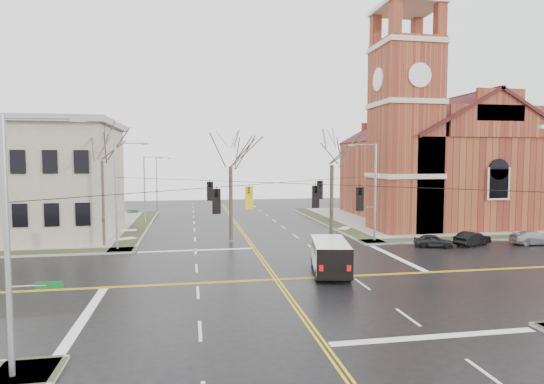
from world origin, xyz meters
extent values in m
plane|color=black|center=(0.00, 0.00, 0.00)|extent=(120.00, 120.00, 0.00)
cube|color=gray|center=(25.00, 25.00, 0.07)|extent=(30.00, 30.00, 0.15)
cube|color=#2F371E|center=(11.20, 25.00, 0.15)|extent=(2.00, 30.00, 0.02)
cube|color=#2F371E|center=(25.00, 11.20, 0.15)|extent=(30.00, 2.00, 0.02)
cube|color=gray|center=(-25.00, 25.00, 0.07)|extent=(30.00, 30.00, 0.15)
cube|color=#2F371E|center=(-11.20, 25.00, 0.15)|extent=(2.00, 30.00, 0.02)
cube|color=gold|center=(-0.12, 0.00, 0.01)|extent=(0.12, 100.00, 0.01)
cube|color=gold|center=(0.12, 0.00, 0.01)|extent=(0.12, 100.00, 0.01)
cube|color=gold|center=(0.00, -0.12, 0.01)|extent=(100.00, 0.12, 0.01)
cube|color=gold|center=(0.00, 0.12, 0.01)|extent=(100.00, 0.12, 0.01)
cube|color=silver|center=(5.00, -10.50, 0.01)|extent=(9.50, 0.50, 0.01)
cube|color=silver|center=(-5.00, 10.50, 0.01)|extent=(9.50, 0.50, 0.01)
cube|color=silver|center=(-10.50, -5.00, 0.01)|extent=(0.50, 9.50, 0.01)
cube|color=silver|center=(10.50, 5.00, 0.01)|extent=(0.50, 9.50, 0.01)
cube|color=maroon|center=(17.00, 17.00, 10.00)|extent=(6.00, 6.00, 20.00)
cube|color=beige|center=(17.00, 17.00, 19.50)|extent=(6.30, 6.30, 0.50)
cylinder|color=silver|center=(17.00, 13.95, 16.00)|extent=(2.40, 0.15, 2.40)
cylinder|color=silver|center=(13.95, 17.00, 16.00)|extent=(0.15, 2.40, 2.40)
cube|color=maroon|center=(26.00, 26.00, 5.00)|extent=(18.00, 24.00, 10.00)
cube|color=maroon|center=(16.80, 20.00, 2.20)|extent=(2.00, 5.00, 4.40)
cube|color=gray|center=(-22.00, 20.00, 5.50)|extent=(18.00, 14.00, 11.00)
cylinder|color=gray|center=(11.50, 11.50, 4.65)|extent=(0.20, 0.20, 9.00)
cylinder|color=gray|center=(10.90, 11.50, 3.30)|extent=(1.20, 0.06, 0.06)
cube|color=#0D511C|center=(10.20, 11.50, 3.30)|extent=(0.90, 0.04, 0.25)
cylinder|color=gray|center=(10.30, 11.50, 9.05)|extent=(2.40, 0.08, 0.08)
cube|color=gray|center=(9.10, 11.50, 9.00)|extent=(0.50, 0.22, 0.15)
cylinder|color=gray|center=(-11.50, 11.50, 4.65)|extent=(0.20, 0.20, 9.00)
cylinder|color=gray|center=(-10.90, 11.50, 3.30)|extent=(1.20, 0.06, 0.06)
cube|color=#0D511C|center=(-10.20, 11.50, 3.30)|extent=(0.90, 0.04, 0.25)
cylinder|color=gray|center=(-10.30, 11.50, 9.05)|extent=(2.40, 0.08, 0.08)
cube|color=gray|center=(-9.10, 11.50, 9.00)|extent=(0.50, 0.22, 0.15)
cylinder|color=gray|center=(-11.50, -11.50, 4.65)|extent=(0.20, 0.20, 9.00)
cylinder|color=gray|center=(-10.90, -11.50, 3.30)|extent=(1.20, 0.06, 0.06)
cube|color=#0D511C|center=(-10.20, -11.50, 3.30)|extent=(0.90, 0.04, 0.25)
cylinder|color=gray|center=(-10.30, -11.50, 9.05)|extent=(2.40, 0.08, 0.08)
cube|color=gray|center=(-9.10, -11.50, 9.00)|extent=(0.50, 0.22, 0.15)
cylinder|color=black|center=(0.00, 0.00, 6.20)|extent=(23.02, 23.02, 0.03)
cylinder|color=black|center=(0.00, 0.00, 6.20)|extent=(23.02, 23.02, 0.03)
imported|color=black|center=(-4.00, -4.00, 5.45)|extent=(0.21, 0.26, 1.30)
imported|color=black|center=(4.00, 4.00, 5.45)|extent=(0.21, 0.26, 1.30)
imported|color=yellow|center=(-2.00, -2.00, 5.45)|extent=(0.21, 0.26, 1.30)
imported|color=black|center=(-4.00, 4.00, 5.45)|extent=(0.21, 0.26, 1.30)
imported|color=black|center=(4.00, -4.00, 5.45)|extent=(0.21, 0.26, 1.30)
imported|color=black|center=(2.00, -2.00, 5.45)|extent=(0.21, 0.26, 1.30)
cylinder|color=gray|center=(-10.80, 28.00, 4.10)|extent=(0.16, 0.16, 8.00)
cylinder|color=gray|center=(-9.80, 28.00, 8.00)|extent=(2.00, 0.07, 0.07)
cube|color=gray|center=(-8.80, 28.00, 7.95)|extent=(0.45, 0.20, 0.13)
cylinder|color=gray|center=(-10.80, 48.00, 4.10)|extent=(0.16, 0.16, 8.00)
cylinder|color=gray|center=(-9.80, 48.00, 8.00)|extent=(2.00, 0.07, 0.07)
cube|color=gray|center=(-8.80, 48.00, 7.95)|extent=(0.45, 0.20, 0.13)
cube|color=white|center=(3.82, 0.81, 1.29)|extent=(3.31, 6.04, 1.83)
cube|color=white|center=(4.29, 3.14, 1.02)|extent=(2.36, 1.39, 1.29)
cube|color=black|center=(4.37, 3.51, 1.62)|extent=(1.98, 0.52, 0.86)
cube|color=black|center=(3.86, 1.03, 1.89)|extent=(2.96, 4.25, 0.59)
cube|color=#B70C0A|center=(2.42, -1.87, 1.08)|extent=(0.27, 0.13, 0.37)
cube|color=#B70C0A|center=(4.06, -2.21, 1.08)|extent=(0.27, 0.13, 0.37)
cube|color=black|center=(3.82, 0.81, 0.36)|extent=(3.37, 6.11, 0.11)
cylinder|color=black|center=(3.22, 2.86, 0.39)|extent=(0.43, 0.82, 0.78)
cylinder|color=black|center=(5.17, 2.47, 0.39)|extent=(0.43, 0.82, 0.78)
cylinder|color=black|center=(2.47, -0.84, 0.39)|extent=(0.43, 0.82, 0.78)
cylinder|color=black|center=(4.42, -1.23, 0.39)|extent=(0.43, 0.82, 0.78)
imported|color=black|center=(15.59, 8.20, 0.57)|extent=(3.58, 2.41, 1.13)
imported|color=black|center=(19.45, 8.35, 0.63)|extent=(4.01, 2.66, 1.25)
imported|color=#A0A0A3|center=(25.24, 7.75, 0.61)|extent=(4.42, 2.27, 1.23)
cylinder|color=#342B21|center=(-12.98, 13.50, 3.87)|extent=(0.36, 0.36, 7.45)
cylinder|color=#342B21|center=(-1.67, 14.12, 3.61)|extent=(0.36, 0.36, 6.92)
cylinder|color=#342B21|center=(7.79, 13.07, 3.67)|extent=(0.36, 0.36, 7.03)
camera|label=1|loc=(-5.32, -28.10, 7.62)|focal=30.00mm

